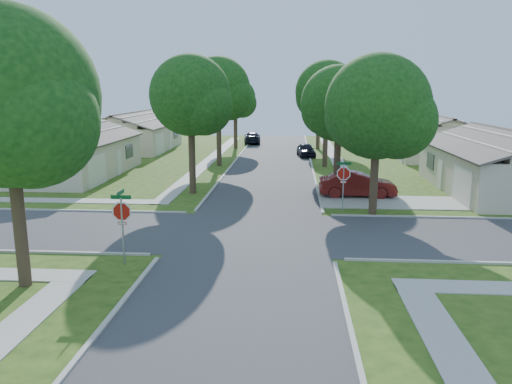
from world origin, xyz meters
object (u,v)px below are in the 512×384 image
object	(u,v)px
tree_e_mid	(327,95)
car_driveway	(357,184)
tree_ne_corner	(378,112)
car_curb_west	(252,138)
tree_e_near	(340,107)
house_ne_far	(432,141)
house_ne_near	(505,169)
house_nw_near	(66,156)
house_nw_far	(134,136)
car_curb_east	(306,150)
tree_e_far	(319,96)
stop_sign_sw	(122,215)
tree_w_mid	(219,92)
tree_w_far	(236,100)
tree_sw_corner	(10,105)
tree_w_near	(191,99)
stop_sign_ne	(344,176)

from	to	relation	value
tree_e_mid	car_driveway	xyz separation A→B (m)	(1.24, -12.31, -5.45)
tree_ne_corner	car_curb_west	bearing A→B (deg)	105.24
tree_e_near	house_ne_far	xyz separation A→B (m)	(11.24, 19.99, -4.13)
house_ne_near	house_nw_near	xyz separation A→B (m)	(-31.98, 4.00, 0.00)
house_nw_near	car_curb_west	world-z (taller)	house_nw_near
car_driveway	house_nw_far	bearing A→B (deg)	43.27
car_driveway	car_curb_east	bearing A→B (deg)	8.36
tree_e_near	house_nw_near	bearing A→B (deg)	163.89
tree_e_far	house_ne_near	bearing A→B (deg)	-63.97
car_curb_east	car_curb_west	world-z (taller)	car_curb_west
house_nw_far	car_curb_east	bearing A→B (deg)	-12.98
stop_sign_sw	car_curb_east	bearing A→B (deg)	76.25
tree_e_far	tree_e_mid	bearing A→B (deg)	-89.98
tree_e_near	tree_w_mid	size ratio (longest dim) A/B	0.87
tree_w_far	car_driveway	bearing A→B (deg)	-67.17
house_nw_far	car_curb_west	xyz separation A→B (m)	(12.79, 7.31, -0.80)
tree_sw_corner	car_driveway	distance (m)	21.37
tree_w_mid	tree_ne_corner	size ratio (longest dim) A/B	1.10
house_ne_near	house_nw_near	bearing A→B (deg)	172.87
tree_w_mid	house_ne_near	world-z (taller)	tree_w_mid
tree_e_near	tree_sw_corner	world-z (taller)	tree_sw_corner
car_curb_east	tree_ne_corner	bearing A→B (deg)	-90.11
tree_w_mid	house_ne_far	distance (m)	22.68
tree_e_mid	tree_ne_corner	distance (m)	16.89
tree_e_far	tree_ne_corner	bearing A→B (deg)	-86.91
car_curb_west	tree_e_mid	bearing A→B (deg)	109.23
tree_e_mid	tree_w_far	xyz separation A→B (m)	(-9.41, 13.00, -0.75)
tree_w_mid	tree_e_mid	bearing A→B (deg)	-0.00
tree_sw_corner	house_ne_near	bearing A→B (deg)	37.52
tree_e_mid	tree_w_near	bearing A→B (deg)	-128.08
tree_w_mid	tree_sw_corner	world-z (taller)	tree_w_mid
stop_sign_ne	house_nw_far	world-z (taller)	house_nw_far
stop_sign_sw	tree_w_far	size ratio (longest dim) A/B	0.37
tree_e_near	car_driveway	bearing A→B (deg)	-13.75
tree_w_near	car_driveway	bearing A→B (deg)	-1.65
tree_e_mid	car_curb_east	xyz separation A→B (m)	(-1.56, 6.57, -5.58)
house_ne_far	tree_ne_corner	bearing A→B (deg)	-111.23
house_ne_far	car_curb_west	bearing A→B (deg)	151.75
tree_w_near	tree_w_mid	size ratio (longest dim) A/B	0.94
stop_sign_sw	car_curb_east	size ratio (longest dim) A/B	0.76
stop_sign_ne	house_nw_near	distance (m)	23.12
tree_sw_corner	car_driveway	world-z (taller)	tree_sw_corner
car_curb_west	stop_sign_ne	bearing A→B (deg)	98.59
tree_e_mid	car_curb_west	xyz separation A→B (m)	(-7.96, 18.30, -5.54)
stop_sign_ne	tree_e_mid	world-z (taller)	tree_e_mid
house_ne_near	stop_sign_ne	bearing A→B (deg)	-150.86
tree_e_mid	stop_sign_sw	bearing A→B (deg)	-110.20
stop_sign_sw	tree_w_mid	size ratio (longest dim) A/B	0.31
car_driveway	house_nw_near	bearing A→B (deg)	73.94
stop_sign_ne	tree_ne_corner	bearing A→B (deg)	-16.55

